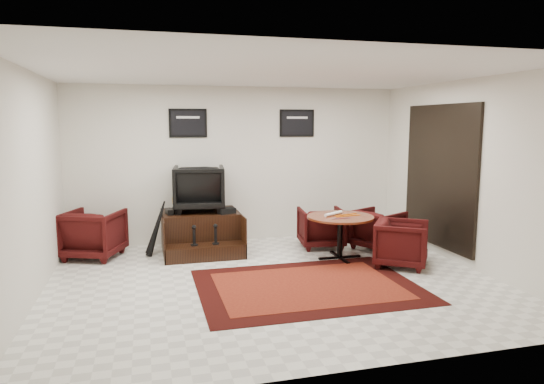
# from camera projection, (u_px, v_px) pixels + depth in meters

# --- Properties ---
(ground) EXTENTS (6.00, 6.00, 0.00)m
(ground) POSITION_uv_depth(u_px,v_px,m) (274.00, 282.00, 6.63)
(ground) COLOR white
(ground) RESTS_ON ground
(room_shell) EXTENTS (6.02, 5.02, 2.81)m
(room_shell) POSITION_uv_depth(u_px,v_px,m) (301.00, 150.00, 6.60)
(room_shell) COLOR silver
(room_shell) RESTS_ON ground
(area_rug) EXTENTS (2.89, 2.17, 0.01)m
(area_rug) POSITION_uv_depth(u_px,v_px,m) (308.00, 286.00, 6.44)
(area_rug) COLOR black
(area_rug) RESTS_ON ground
(shine_podium) EXTENTS (1.28, 1.32, 0.66)m
(shine_podium) POSITION_uv_depth(u_px,v_px,m) (201.00, 233.00, 8.22)
(shine_podium) COLOR black
(shine_podium) RESTS_ON ground
(shine_chair) EXTENTS (0.93, 0.88, 0.86)m
(shine_chair) POSITION_uv_depth(u_px,v_px,m) (199.00, 186.00, 8.24)
(shine_chair) COLOR black
(shine_chair) RESTS_ON shine_podium
(shoes_pair) EXTENTS (0.25, 0.28, 0.09)m
(shoes_pair) POSITION_uv_depth(u_px,v_px,m) (173.00, 211.00, 8.01)
(shoes_pair) COLOR black
(shoes_pair) RESTS_ON shine_podium
(polish_kit) EXTENTS (0.31, 0.26, 0.09)m
(polish_kit) POSITION_uv_depth(u_px,v_px,m) (227.00, 211.00, 8.05)
(polish_kit) COLOR black
(polish_kit) RESTS_ON shine_podium
(umbrella_black) EXTENTS (0.31, 0.11, 0.82)m
(umbrella_black) POSITION_uv_depth(u_px,v_px,m) (156.00, 231.00, 7.85)
(umbrella_black) COLOR black
(umbrella_black) RESTS_ON ground
(umbrella_hooked) EXTENTS (0.34, 0.13, 0.92)m
(umbrella_hooked) POSITION_uv_depth(u_px,v_px,m) (157.00, 227.00, 7.97)
(umbrella_hooked) COLOR black
(umbrella_hooked) RESTS_ON ground
(armchair_side) EXTENTS (1.06, 1.03, 0.85)m
(armchair_side) POSITION_uv_depth(u_px,v_px,m) (93.00, 231.00, 7.77)
(armchair_side) COLOR black
(armchair_side) RESTS_ON ground
(meeting_table) EXTENTS (1.06, 1.06, 0.69)m
(meeting_table) POSITION_uv_depth(u_px,v_px,m) (340.00, 221.00, 7.69)
(meeting_table) COLOR #4D180B
(meeting_table) RESTS_ON ground
(table_chair_back) EXTENTS (0.82, 0.78, 0.76)m
(table_chair_back) POSITION_uv_depth(u_px,v_px,m) (321.00, 225.00, 8.45)
(table_chair_back) COLOR black
(table_chair_back) RESTS_ON ground
(table_chair_window) EXTENTS (0.94, 0.96, 0.75)m
(table_chair_window) POSITION_uv_depth(u_px,v_px,m) (378.00, 227.00, 8.32)
(table_chair_window) COLOR black
(table_chair_window) RESTS_ON ground
(table_chair_corner) EXTENTS (0.99, 1.01, 0.77)m
(table_chair_corner) POSITION_uv_depth(u_px,v_px,m) (402.00, 241.00, 7.31)
(table_chair_corner) COLOR black
(table_chair_corner) RESTS_ON ground
(paper_roll) EXTENTS (0.38, 0.26, 0.05)m
(paper_roll) POSITION_uv_depth(u_px,v_px,m) (333.00, 214.00, 7.75)
(paper_roll) COLOR white
(paper_roll) RESTS_ON meeting_table
(table_clutter) EXTENTS (0.57, 0.37, 0.01)m
(table_clutter) POSITION_uv_depth(u_px,v_px,m) (346.00, 216.00, 7.68)
(table_clutter) COLOR orange
(table_clutter) RESTS_ON meeting_table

